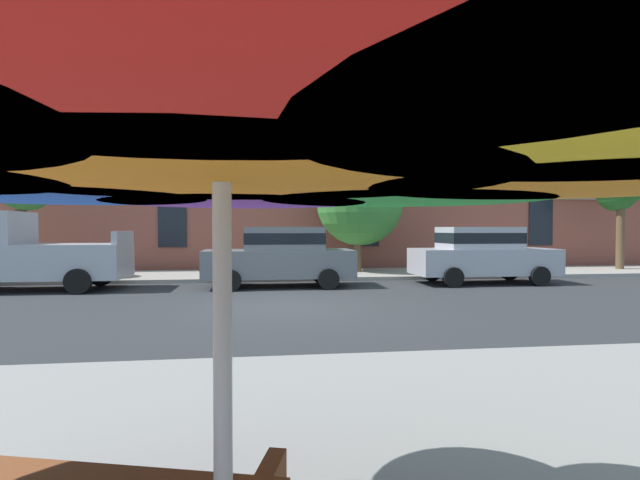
# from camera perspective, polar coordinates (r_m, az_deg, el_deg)

# --- Properties ---
(ground_plane) EXTENTS (120.00, 120.00, 0.00)m
(ground_plane) POSITION_cam_1_polar(r_m,az_deg,el_deg) (10.67, -4.20, -7.96)
(ground_plane) COLOR #2D3033
(sidewalk_far) EXTENTS (56.00, 3.60, 0.12)m
(sidewalk_far) POSITION_cam_1_polar(r_m,az_deg,el_deg) (17.41, -5.52, -4.15)
(sidewalk_far) COLOR #9E998E
(sidewalk_far) RESTS_ON ground
(apartment_building) EXTENTS (46.94, 12.08, 16.00)m
(apartment_building) POSITION_cam_1_polar(r_m,az_deg,el_deg) (26.28, -6.22, 15.15)
(apartment_building) COLOR #934C3D
(apartment_building) RESTS_ON ground
(pickup_silver) EXTENTS (5.10, 2.12, 2.20)m
(pickup_silver) POSITION_cam_1_polar(r_m,az_deg,el_deg) (15.64, -32.05, -1.42)
(pickup_silver) COLOR #A8AAB2
(pickup_silver) RESTS_ON ground
(sedan_gray) EXTENTS (4.40, 1.98, 1.78)m
(sedan_gray) POSITION_cam_1_polar(r_m,az_deg,el_deg) (14.25, -4.74, -1.78)
(sedan_gray) COLOR slate
(sedan_gray) RESTS_ON ground
(sedan_silver) EXTENTS (4.40, 1.98, 1.78)m
(sedan_silver) POSITION_cam_1_polar(r_m,az_deg,el_deg) (15.87, 18.70, -1.52)
(sedan_silver) COLOR #A8AAB2
(sedan_silver) RESTS_ON ground
(street_tree_left) EXTENTS (1.79, 1.87, 4.14)m
(street_tree_left) POSITION_cam_1_polar(r_m,az_deg,el_deg) (18.61, -31.72, 5.50)
(street_tree_left) COLOR brown
(street_tree_left) RESTS_ON ground
(street_tree_middle) EXTENTS (3.28, 3.28, 4.50)m
(street_tree_middle) POSITION_cam_1_polar(r_m,az_deg,el_deg) (18.22, 4.82, 5.10)
(street_tree_middle) COLOR brown
(street_tree_middle) RESTS_ON ground
(street_tree_right) EXTENTS (2.03, 2.11, 4.66)m
(street_tree_right) POSITION_cam_1_polar(r_m,az_deg,el_deg) (22.72, 32.25, 5.54)
(street_tree_right) COLOR brown
(street_tree_right) RESTS_ON ground
(patio_umbrella) EXTENTS (3.84, 3.84, 2.45)m
(patio_umbrella) POSITION_cam_1_polar(r_m,az_deg,el_deg) (1.57, -11.67, 16.19)
(patio_umbrella) COLOR silver
(patio_umbrella) RESTS_ON ground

